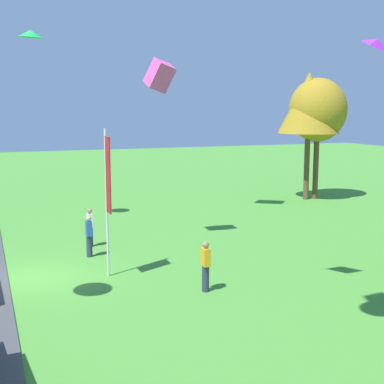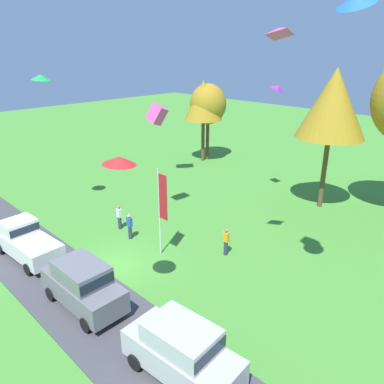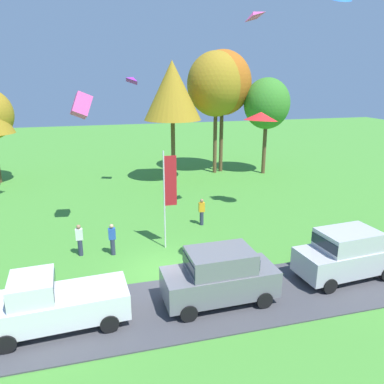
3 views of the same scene
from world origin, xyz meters
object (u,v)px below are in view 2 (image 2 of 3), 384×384
(person_watching_sky, at_px, (130,226))
(car_suv_near_entrance, at_px, (83,283))
(kite_box_mid_center, at_px, (157,114))
(car_pickup_far_end, at_px, (26,240))
(person_on_lawn, at_px, (119,217))
(flag_banner, at_px, (162,203))
(car_suv_by_flagpole, at_px, (182,350))
(kite_delta_high_left, at_px, (119,160))
(kite_delta_topmost, at_px, (41,77))
(kite_diamond_trailing_tail, at_px, (279,31))
(tree_left_of_center, at_px, (333,104))
(kite_diamond_over_trees, at_px, (279,88))
(tree_lone_near, at_px, (208,104))
(person_beside_suv, at_px, (226,241))
(tree_right_of_center, at_px, (203,100))

(person_watching_sky, bearing_deg, car_suv_near_entrance, -54.68)
(car_suv_near_entrance, relative_size, person_watching_sky, 2.71)
(kite_box_mid_center, bearing_deg, car_pickup_far_end, -98.91)
(person_on_lawn, xyz_separation_m, flag_banner, (4.68, -0.20, 2.51))
(car_suv_by_flagpole, xyz_separation_m, person_watching_sky, (-10.16, 5.16, -0.42))
(kite_delta_high_left, distance_m, kite_delta_topmost, 13.48)
(kite_diamond_trailing_tail, bearing_deg, car_suv_by_flagpole, -76.69)
(car_suv_by_flagpole, relative_size, kite_delta_topmost, 3.86)
(person_watching_sky, distance_m, kite_delta_high_left, 9.86)
(car_suv_by_flagpole, distance_m, person_watching_sky, 11.41)
(tree_left_of_center, bearing_deg, car_pickup_far_end, -114.34)
(kite_diamond_over_trees, bearing_deg, person_on_lawn, -110.95)
(tree_lone_near, bearing_deg, flag_banner, -54.82)
(person_watching_sky, relative_size, kite_box_mid_center, 1.47)
(car_suv_near_entrance, distance_m, person_beside_suv, 8.54)
(car_suv_near_entrance, distance_m, flag_banner, 6.16)
(kite_diamond_trailing_tail, bearing_deg, kite_delta_high_left, -109.65)
(car_pickup_far_end, bearing_deg, person_beside_suv, 45.92)
(flag_banner, relative_size, kite_delta_topmost, 4.36)
(tree_right_of_center, bearing_deg, tree_left_of_center, -10.39)
(car_suv_near_entrance, bearing_deg, person_on_lawn, 133.30)
(car_suv_by_flagpole, distance_m, person_beside_suv, 9.15)
(car_suv_near_entrance, relative_size, person_on_lawn, 2.71)
(flag_banner, height_order, kite_diamond_over_trees, kite_diamond_over_trees)
(tree_lone_near, height_order, kite_delta_high_left, tree_lone_near)
(car_suv_by_flagpole, relative_size, kite_delta_high_left, 3.49)
(kite_delta_high_left, bearing_deg, person_on_lawn, 147.81)
(person_beside_suv, height_order, tree_left_of_center, tree_left_of_center)
(car_pickup_far_end, relative_size, kite_diamond_over_trees, 5.52)
(kite_delta_topmost, bearing_deg, car_suv_near_entrance, -21.33)
(person_watching_sky, xyz_separation_m, kite_delta_topmost, (-6.99, -1.30, 8.82))
(flag_banner, height_order, kite_delta_topmost, kite_delta_topmost)
(car_pickup_far_end, height_order, person_on_lawn, car_pickup_far_end)
(person_beside_suv, distance_m, kite_box_mid_center, 9.39)
(car_suv_near_entrance, xyz_separation_m, kite_delta_topmost, (-10.94, 4.27, 8.40))
(person_beside_suv, distance_m, kite_diamond_over_trees, 12.32)
(person_watching_sky, height_order, flag_banner, flag_banner)
(tree_right_of_center, xyz_separation_m, kite_diamond_over_trees, (11.57, -4.41, 2.37))
(car_suv_near_entrance, bearing_deg, car_suv_by_flagpole, 3.77)
(car_suv_near_entrance, distance_m, kite_delta_high_left, 6.53)
(car_pickup_far_end, distance_m, car_suv_near_entrance, 6.41)
(car_suv_near_entrance, height_order, person_watching_sky, car_suv_near_entrance)
(car_pickup_far_end, xyz_separation_m, kite_diamond_over_trees, (5.21, 17.40, 7.64))
(car_suv_by_flagpole, height_order, flag_banner, flag_banner)
(car_suv_by_flagpole, distance_m, person_on_lawn, 13.03)
(person_beside_suv, xyz_separation_m, tree_right_of_center, (-14.45, 13.45, 5.50))
(car_suv_by_flagpole, distance_m, kite_diamond_trailing_tail, 13.38)
(tree_left_of_center, distance_m, kite_box_mid_center, 12.37)
(tree_lone_near, bearing_deg, tree_left_of_center, -12.99)
(tree_lone_near, bearing_deg, tree_right_of_center, -91.56)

